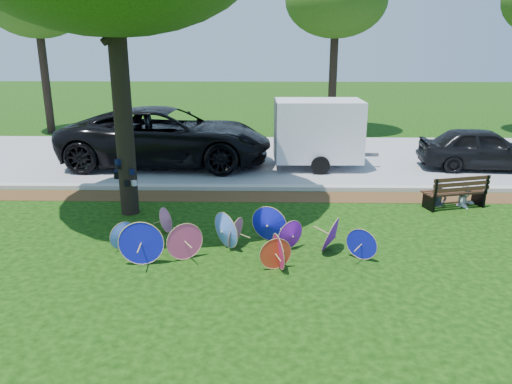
% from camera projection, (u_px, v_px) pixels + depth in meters
% --- Properties ---
extents(ground, '(90.00, 90.00, 0.00)m').
position_uv_depth(ground, '(227.00, 268.00, 9.43)').
color(ground, black).
rests_on(ground, ground).
extents(mulch_strip, '(90.00, 1.00, 0.01)m').
position_uv_depth(mulch_strip, '(240.00, 197.00, 13.74)').
color(mulch_strip, '#472D16').
rests_on(mulch_strip, ground).
extents(curb, '(90.00, 0.30, 0.12)m').
position_uv_depth(curb, '(241.00, 188.00, 14.39)').
color(curb, '#B7B5AD').
rests_on(curb, ground).
extents(street, '(90.00, 8.00, 0.01)m').
position_uv_depth(street, '(247.00, 157.00, 18.37)').
color(street, gray).
rests_on(street, ground).
extents(parasol_pile, '(5.35, 2.50, 0.88)m').
position_uv_depth(parasol_pile, '(237.00, 236.00, 9.97)').
color(parasol_pile, '#1217C9').
rests_on(parasol_pile, ground).
extents(black_van, '(7.16, 3.46, 1.96)m').
position_uv_depth(black_van, '(167.00, 137.00, 17.02)').
color(black_van, black).
rests_on(black_van, ground).
extents(dark_pickup, '(4.19, 1.95, 1.39)m').
position_uv_depth(dark_pickup, '(483.00, 149.00, 16.50)').
color(dark_pickup, black).
rests_on(dark_pickup, ground).
extents(cargo_trailer, '(2.85, 1.84, 2.57)m').
position_uv_depth(cargo_trailer, '(318.00, 130.00, 16.51)').
color(cargo_trailer, white).
rests_on(cargo_trailer, ground).
extents(park_bench, '(1.75, 1.04, 0.86)m').
position_uv_depth(park_bench, '(454.00, 191.00, 12.79)').
color(park_bench, black).
rests_on(park_bench, ground).
extents(person_left, '(0.48, 0.36, 1.21)m').
position_uv_depth(person_left, '(440.00, 184.00, 12.79)').
color(person_left, '#373B4C').
rests_on(person_left, ground).
extents(person_right, '(0.67, 0.61, 1.12)m').
position_uv_depth(person_right, '(467.00, 185.00, 12.79)').
color(person_right, silver).
rests_on(person_right, ground).
extents(bg_trees, '(26.64, 4.68, 7.40)m').
position_uv_depth(bg_trees, '(308.00, 1.00, 21.32)').
color(bg_trees, black).
rests_on(bg_trees, ground).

